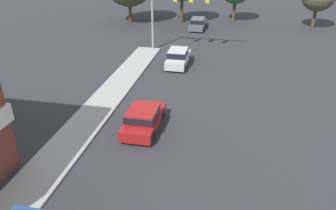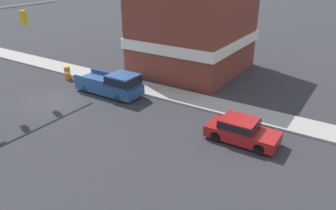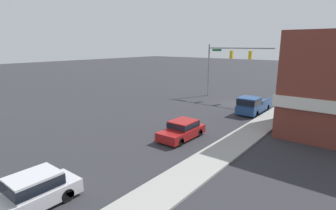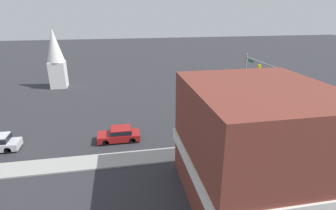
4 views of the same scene
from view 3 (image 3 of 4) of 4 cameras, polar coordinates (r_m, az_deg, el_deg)
ground_plane at (r=33.73m, az=14.29°, el=0.14°), size 200.00×200.00×0.00m
sidewalk_curb at (r=31.92m, az=23.64°, el=-1.16°), size 2.40×60.00×0.14m
near_signal_assembly at (r=36.98m, az=12.78°, el=9.78°), size 9.10×0.49×7.33m
car_lead at (r=20.81m, az=3.11°, el=-5.31°), size 1.89×4.25×1.43m
car_second_ahead at (r=13.88m, az=-27.68°, el=-16.39°), size 1.76×4.43×1.58m
pickup_truck_parked at (r=29.79m, az=17.91°, el=0.06°), size 2.03×5.62×1.88m
construction_barrel at (r=35.37m, az=22.31°, el=1.12°), size 0.54×0.54×1.15m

